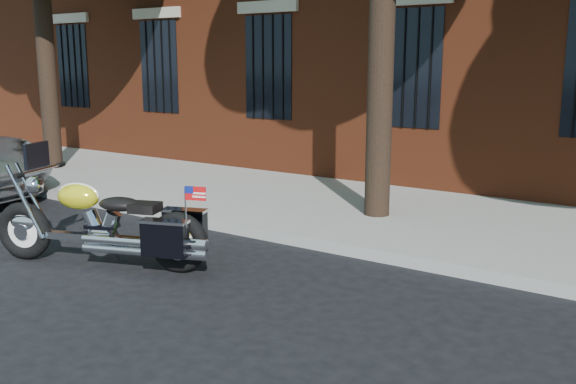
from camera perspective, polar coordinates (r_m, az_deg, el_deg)
The scene contains 4 objects.
ground at distance 7.32m, azimuth -6.10°, elevation -7.01°, with size 120.00×120.00×0.00m, color black.
curb at distance 8.35m, azimuth 0.06°, elevation -4.07°, with size 40.00×0.16×0.15m, color gray.
sidewalk at distance 9.91m, azimuth 6.22°, elevation -1.63°, with size 40.00×3.60×0.15m, color gray.
motorcycle at distance 7.58m, azimuth -15.63°, elevation -3.00°, with size 2.75×1.37×1.41m.
Camera 1 is at (4.54, -5.25, 2.32)m, focal length 40.00 mm.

